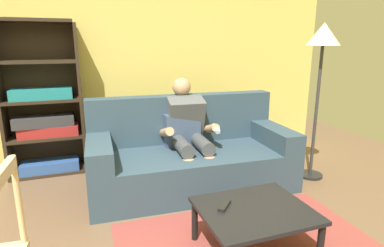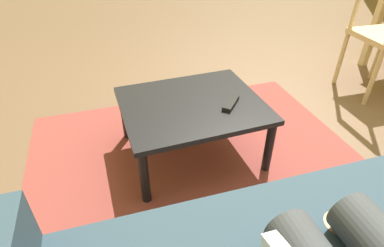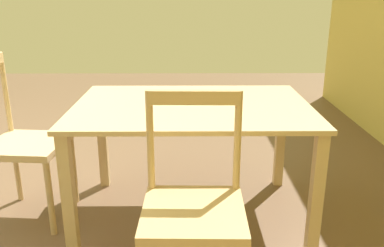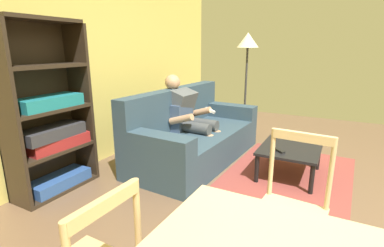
{
  "view_description": "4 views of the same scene",
  "coord_description": "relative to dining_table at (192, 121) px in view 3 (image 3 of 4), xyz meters",
  "views": [
    {
      "loc": [
        -0.1,
        -1.42,
        1.53
      ],
      "look_at": [
        0.98,
        1.61,
        0.72
      ],
      "focal_mm": 29.56,
      "sensor_mm": 36.0,
      "label": 1
    },
    {
      "loc": [
        1.54,
        1.82,
        1.28
      ],
      "look_at": [
        1.04,
        0.39,
        0.22
      ],
      "focal_mm": 28.9,
      "sensor_mm": 36.0,
      "label": 2
    },
    {
      "loc": [
        -1.6,
        2.36,
        1.34
      ],
      "look_at": [
        -1.62,
        0.12,
        0.6
      ],
      "focal_mm": 38.14,
      "sensor_mm": 36.0,
      "label": 3
    },
    {
      "loc": [
        -2.37,
        -0.09,
        1.52
      ],
      "look_at": [
        -0.32,
        1.0,
        0.9
      ],
      "focal_mm": 26.86,
      "sensor_mm": 36.0,
      "label": 4
    }
  ],
  "objects": [
    {
      "name": "dining_table",
      "position": [
        0.0,
        0.0,
        0.0
      ],
      "size": [
        1.34,
        0.94,
        0.72
      ],
      "color": "#D1B27F",
      "rests_on": "ground_plane"
    },
    {
      "name": "dining_chair_near_wall",
      "position": [
        -0.0,
        0.74,
        -0.15
      ],
      "size": [
        0.43,
        0.43,
        0.94
      ],
      "color": "tan",
      "rests_on": "ground_plane"
    },
    {
      "name": "dining_chair_facing_couch",
      "position": [
        1.0,
        -0.0,
        -0.14
      ],
      "size": [
        0.45,
        0.45,
        0.98
      ],
      "color": "#D1B27F",
      "rests_on": "ground_plane"
    }
  ]
}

